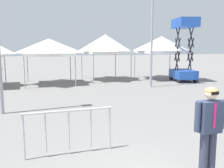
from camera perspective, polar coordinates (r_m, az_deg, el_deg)
canopy_tent_right_of_center at (r=17.46m, az=-14.11°, el=8.10°), size 3.44×3.44×3.05m
canopy_tent_behind_right at (r=19.16m, az=-1.51°, el=9.05°), size 3.24×3.24×3.43m
canopy_tent_left_of_center at (r=20.06m, az=11.21°, el=8.75°), size 3.63×3.63×3.32m
scissor_lift at (r=19.07m, az=15.93°, el=4.59°), size 1.91×2.57×4.51m
person_foreground at (r=5.09m, az=21.24°, el=-8.96°), size 0.65×0.26×1.78m
crowd_barrier_near_person at (r=5.96m, az=-9.80°, el=-8.79°), size 2.10×0.07×1.08m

